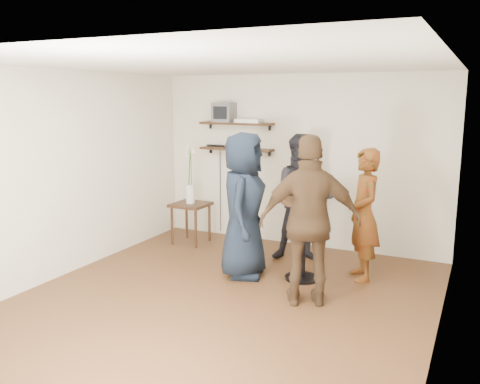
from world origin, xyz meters
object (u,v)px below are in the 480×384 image
Objects in this scene: crt_monitor at (225,112)px; radio at (242,145)px; drinks_table at (303,229)px; person_dark at (303,199)px; person_plaid at (364,215)px; dvd_deck at (249,121)px; person_navy at (243,205)px; side_table at (191,210)px; person_brown at (310,221)px.

crt_monitor reaches higher than radio.
person_dark reaches higher than drinks_table.
radio is 0.21× the size of drinks_table.
dvd_deck is at bearing -144.11° from person_plaid.
person_dark is (-0.24, 0.71, 0.23)m from drinks_table.
radio is 2.44m from person_plaid.
dvd_deck is at bearing 7.92° from person_navy.
drinks_table is at bearing -44.34° from dvd_deck.
drinks_table is (1.47, -1.33, -0.86)m from radio.
crt_monitor is 1.62m from side_table.
person_plaid is at bearing -24.30° from radio.
drinks_table is 0.79m from person_dark.
dvd_deck is 1.82× the size of radio.
person_plaid is at bearing -40.17° from person_dark.
radio is at bearing -142.89° from person_plaid.
person_brown is at bearing -31.25° from side_table.
person_dark is at bearing -139.83° from person_plaid.
crt_monitor is at bearing -68.07° from person_brown.
person_brown is (2.41, -1.46, 0.41)m from side_table.
crt_monitor is 2.01m from person_dark.
side_table is (-0.74, -0.55, -1.37)m from dvd_deck.
crt_monitor is 3.10m from person_brown.
person_brown is (1.67, -2.01, -0.96)m from dvd_deck.
drinks_table is at bearing -90.00° from person_navy.
crt_monitor is at bearing 180.00° from radio.
radio is at bearing 137.99° from drinks_table.
person_plaid is at bearing -132.79° from person_brown.
radio is 0.12× the size of person_brown.
person_brown is (2.09, -2.01, -1.08)m from crt_monitor.
side_table is at bearing 40.38° from person_navy.
person_brown is (-0.35, -1.05, 0.11)m from person_plaid.
dvd_deck reaches higher than radio.
drinks_table is 0.77m from person_plaid.
person_dark is 1.03m from person_navy.
radio is (0.31, 0.00, -0.50)m from crt_monitor.
drinks_table is 0.62× the size of person_plaid.
dvd_deck is 1.65m from side_table.
radio reaches higher than side_table.
crt_monitor is 2.89m from person_plaid.
side_table is 2.24m from drinks_table.
crt_monitor reaches higher than person_plaid.
person_navy reaches higher than person_dark.
side_table is 2.81m from person_plaid.
person_plaid is 1.11m from person_brown.
person_navy is at bearing -97.04° from person_plaid.
person_dark reaches higher than side_table.
dvd_deck is 0.39× the size of drinks_table.
person_plaid is at bearing -8.44° from side_table.
radio is 0.35× the size of side_table.
side_table is at bearing -138.44° from radio.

